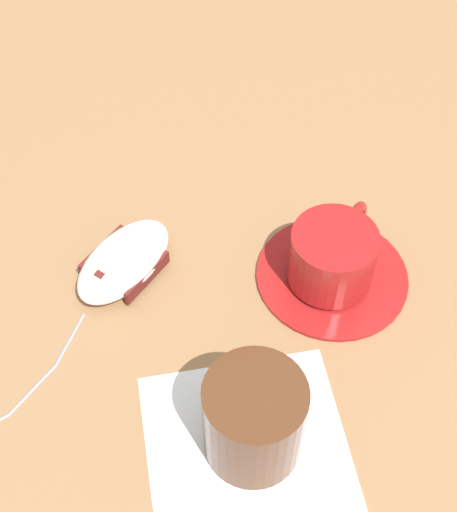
# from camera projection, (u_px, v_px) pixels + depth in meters

# --- Properties ---
(ground_plane) EXTENTS (3.00, 3.00, 0.00)m
(ground_plane) POSITION_uv_depth(u_px,v_px,m) (260.00, 348.00, 0.66)
(ground_plane) COLOR olive
(saucer) EXTENTS (0.15, 0.15, 0.01)m
(saucer) POSITION_uv_depth(u_px,v_px,m) (332.00, 275.00, 0.71)
(saucer) COLOR maroon
(saucer) RESTS_ON ground
(coffee_cup) EXTENTS (0.09, 0.10, 0.06)m
(coffee_cup) POSITION_uv_depth(u_px,v_px,m) (333.00, 255.00, 0.68)
(coffee_cup) COLOR maroon
(coffee_cup) RESTS_ON saucer
(computer_mouse) EXTENTS (0.12, 0.13, 0.04)m
(computer_mouse) POSITION_uv_depth(u_px,v_px,m) (124.00, 261.00, 0.70)
(computer_mouse) COLOR silver
(computer_mouse) RESTS_ON ground
(napkin_under_glass) EXTENTS (0.20, 0.20, 0.00)m
(napkin_under_glass) POSITION_uv_depth(u_px,v_px,m) (248.00, 451.00, 0.60)
(napkin_under_glass) COLOR white
(napkin_under_glass) RESTS_ON ground
(drinking_glass) EXTENTS (0.08, 0.08, 0.09)m
(drinking_glass) POSITION_uv_depth(u_px,v_px,m) (254.00, 419.00, 0.57)
(drinking_glass) COLOR #4C2814
(drinking_glass) RESTS_ON napkin_under_glass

